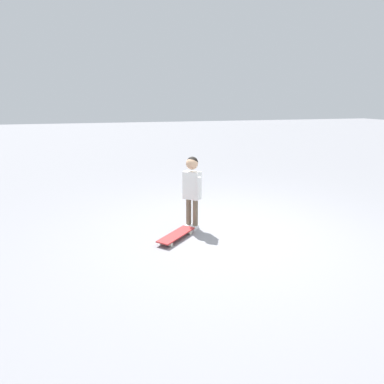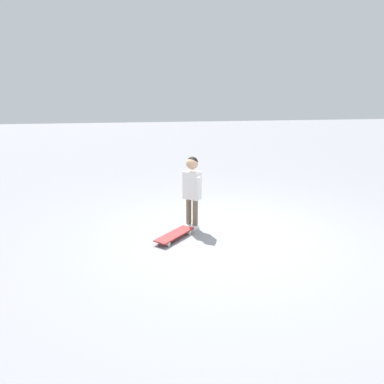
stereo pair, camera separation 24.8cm
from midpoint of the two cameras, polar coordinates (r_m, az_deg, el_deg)
name	(u,v)px [view 2 (the right image)]	position (r m, az deg, el deg)	size (l,w,h in m)	color
ground_plane	(231,236)	(4.65, 8.27, -7.59)	(50.00, 50.00, 0.00)	gray
child_person	(192,185)	(4.69, 1.51, 1.24)	(0.39, 0.28, 1.06)	brown
skateboard	(175,235)	(4.50, -1.44, -7.43)	(0.59, 0.62, 0.07)	#B22D2D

